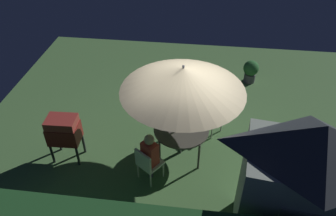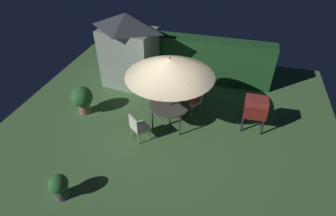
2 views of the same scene
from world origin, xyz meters
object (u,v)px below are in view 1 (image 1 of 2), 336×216
patio_table (181,131)px  person_in_red (150,152)px  chair_far_side (214,114)px  potted_plant_by_shed (314,141)px  bbq_grill (64,131)px  patio_umbrella (183,79)px  garden_shed (303,192)px  chair_near_shed (147,163)px  potted_plant_by_grill (251,70)px

patio_table → person_in_red: size_ratio=1.02×
chair_far_side → potted_plant_by_shed: 2.44m
bbq_grill → patio_umbrella: bearing=-170.0°
garden_shed → patio_umbrella: 3.07m
garden_shed → chair_far_side: garden_shed is taller
bbq_grill → chair_near_shed: bearing=167.7°
garden_shed → chair_far_side: bearing=-65.1°
patio_umbrella → person_in_red: (0.60, 0.83, -1.36)m
chair_near_shed → chair_far_side: (-1.40, -1.87, 0.00)m
garden_shed → patio_umbrella: size_ratio=1.08×
garden_shed → potted_plant_by_shed: 2.56m
potted_plant_by_shed → patio_table: bearing=3.1°
garden_shed → person_in_red: (2.76, -1.23, -0.68)m
chair_near_shed → patio_table: bearing=-125.6°
patio_umbrella → bbq_grill: (2.65, 0.47, -1.30)m
garden_shed → chair_near_shed: bearing=-22.4°
potted_plant_by_shed → patio_umbrella: bearing=3.1°
person_in_red → garden_shed: bearing=156.0°
patio_table → patio_umbrella: (-0.00, 0.00, 1.42)m
patio_umbrella → bbq_grill: patio_umbrella is taller
patio_table → patio_umbrella: size_ratio=0.48×
patio_table → chair_near_shed: chair_near_shed is taller
garden_shed → chair_far_side: size_ratio=3.20×
chair_near_shed → potted_plant_by_shed: bearing=-163.9°
potted_plant_by_shed → potted_plant_by_grill: bearing=-70.4°
patio_table → potted_plant_by_shed: (-3.06, -0.17, -0.13)m
patio_umbrella → potted_plant_by_shed: size_ratio=2.65×
chair_near_shed → potted_plant_by_shed: 3.86m
garden_shed → chair_near_shed: 3.19m
person_in_red → patio_table: bearing=-125.6°
patio_umbrella → chair_far_side: patio_umbrella is taller
garden_shed → patio_umbrella: garden_shed is taller
patio_table → chair_near_shed: bearing=54.4°
patio_umbrella → patio_table: bearing=0.0°
chair_near_shed → potted_plant_by_grill: bearing=-120.2°
garden_shed → potted_plant_by_grill: size_ratio=3.92×
bbq_grill → potted_plant_by_shed: size_ratio=1.18×
potted_plant_by_shed → potted_plant_by_grill: potted_plant_by_shed is taller
patio_table → patio_umbrella: bearing=180.0°
chair_near_shed → potted_plant_by_grill: size_ratio=1.22×
chair_near_shed → potted_plant_by_shed: (-3.71, -1.07, 0.07)m
chair_far_side → patio_table: bearing=52.1°
patio_umbrella → potted_plant_by_shed: bearing=-176.9°
chair_far_side → potted_plant_by_grill: (-1.13, -2.49, -0.11)m
potted_plant_by_shed → person_in_red: person_in_red is taller
potted_plant_by_shed → bbq_grill: bearing=6.3°
patio_umbrella → chair_near_shed: size_ratio=2.98×
garden_shed → potted_plant_by_grill: 5.63m
patio_umbrella → person_in_red: 1.70m
chair_near_shed → potted_plant_by_shed: potted_plant_by_shed is taller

